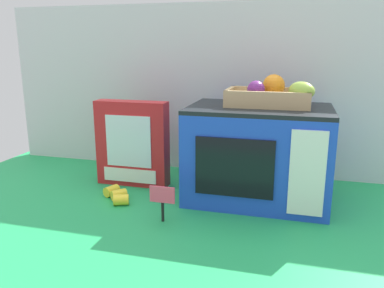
# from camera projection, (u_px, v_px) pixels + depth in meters

# --- Properties ---
(ground_plane) EXTENTS (1.70, 1.70, 0.00)m
(ground_plane) POSITION_uv_depth(u_px,v_px,m) (195.00, 190.00, 1.27)
(ground_plane) COLOR #219E54
(ground_plane) RESTS_ON ground
(display_back_panel) EXTENTS (1.61, 0.03, 0.61)m
(display_back_panel) POSITION_uv_depth(u_px,v_px,m) (212.00, 90.00, 1.42)
(display_back_panel) COLOR silver
(display_back_panel) RESTS_ON ground
(toy_microwave) EXTENTS (0.42, 0.29, 0.29)m
(toy_microwave) POSITION_uv_depth(u_px,v_px,m) (258.00, 154.00, 1.17)
(toy_microwave) COLOR blue
(toy_microwave) RESTS_ON ground
(food_groups_crate) EXTENTS (0.26, 0.16, 0.09)m
(food_groups_crate) POSITION_uv_depth(u_px,v_px,m) (272.00, 96.00, 1.14)
(food_groups_crate) COLOR tan
(food_groups_crate) RESTS_ON toy_microwave
(cookie_set_box) EXTENTS (0.25, 0.06, 0.29)m
(cookie_set_box) POSITION_uv_depth(u_px,v_px,m) (132.00, 144.00, 1.30)
(cookie_set_box) COLOR red
(cookie_set_box) RESTS_ON ground
(price_sign) EXTENTS (0.07, 0.01, 0.10)m
(price_sign) POSITION_uv_depth(u_px,v_px,m) (162.00, 198.00, 1.03)
(price_sign) COLOR black
(price_sign) RESTS_ON ground
(loose_toy_banana) EXTENTS (0.11, 0.11, 0.03)m
(loose_toy_banana) POSITION_uv_depth(u_px,v_px,m) (117.00, 195.00, 1.19)
(loose_toy_banana) COLOR yellow
(loose_toy_banana) RESTS_ON ground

